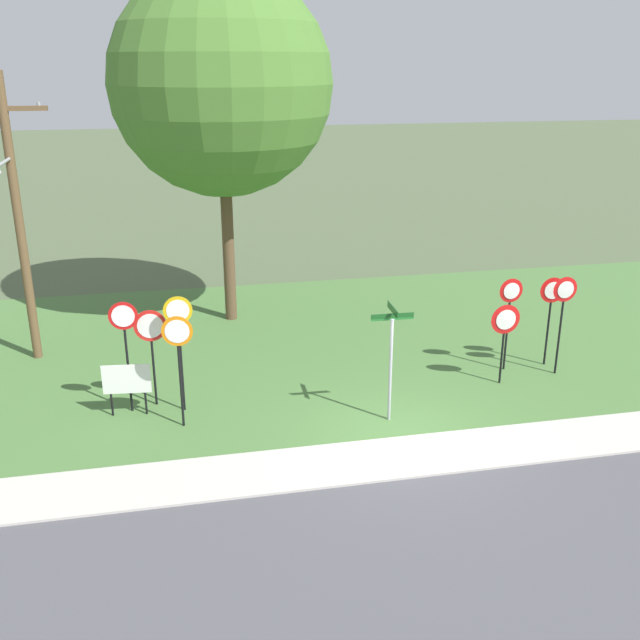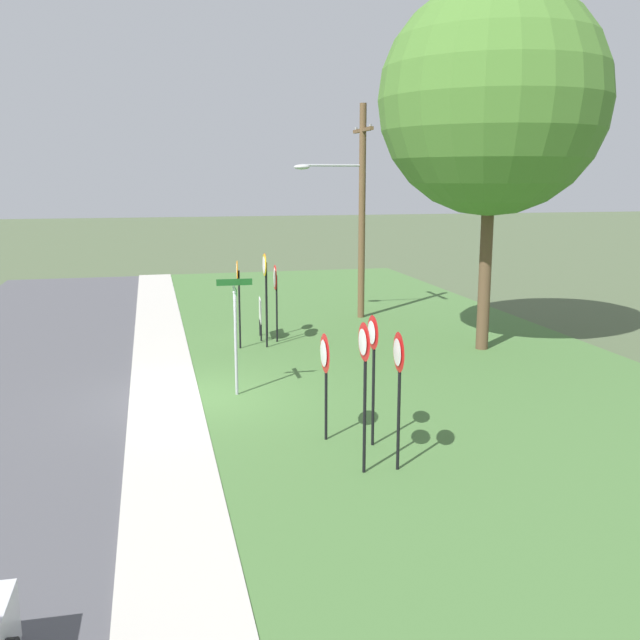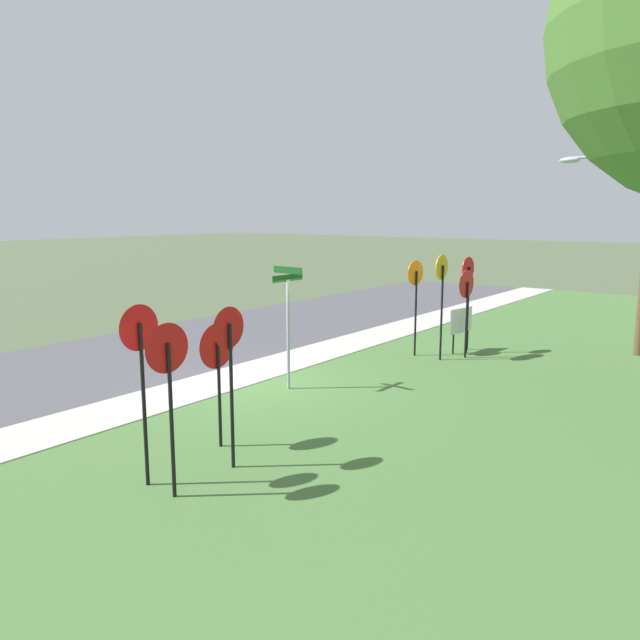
% 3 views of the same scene
% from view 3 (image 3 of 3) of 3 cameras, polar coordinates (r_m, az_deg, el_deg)
% --- Properties ---
extents(ground_plane, '(160.00, 160.00, 0.00)m').
position_cam_3_polar(ground_plane, '(14.48, -5.57, -5.91)').
color(ground_plane, '#4C5B3D').
extents(road_asphalt, '(44.00, 6.40, 0.01)m').
position_cam_3_polar(road_asphalt, '(18.00, -16.85, -3.14)').
color(road_asphalt, '#4C4C51').
rests_on(road_asphalt, ground_plane).
extents(sidewalk_strip, '(44.00, 1.60, 0.06)m').
position_cam_3_polar(sidewalk_strip, '(15.01, -7.82, -5.27)').
color(sidewalk_strip, '#BCB7AD').
rests_on(sidewalk_strip, ground_plane).
extents(grass_median, '(44.00, 12.00, 0.04)m').
position_cam_3_polar(grass_median, '(11.45, 17.42, -10.55)').
color(grass_median, '#477038').
rests_on(grass_median, ground_plane).
extents(stop_sign_near_left, '(0.65, 0.11, 2.70)m').
position_cam_3_polar(stop_sign_near_left, '(17.55, 13.51, 3.21)').
color(stop_sign_near_left, black).
rests_on(stop_sign_near_left, grass_median).
extents(stop_sign_near_right, '(0.65, 0.10, 2.81)m').
position_cam_3_polar(stop_sign_near_right, '(16.54, 11.18, 3.18)').
color(stop_sign_near_right, black).
rests_on(stop_sign_near_right, grass_median).
extents(stop_sign_far_left, '(0.67, 0.13, 2.62)m').
position_cam_3_polar(stop_sign_far_left, '(16.96, 8.81, 3.00)').
color(stop_sign_far_left, black).
rests_on(stop_sign_far_left, grass_median).
extents(stop_sign_far_center, '(0.75, 0.11, 2.39)m').
position_cam_3_polar(stop_sign_far_center, '(16.97, 13.38, 2.34)').
color(stop_sign_far_center, black).
rests_on(stop_sign_far_center, grass_median).
extents(yield_sign_near_left, '(0.69, 0.11, 2.45)m').
position_cam_3_polar(yield_sign_near_left, '(8.54, -13.90, -4.41)').
color(yield_sign_near_left, black).
rests_on(yield_sign_near_left, grass_median).
extents(yield_sign_near_right, '(0.64, 0.10, 2.52)m').
position_cam_3_polar(yield_sign_near_right, '(9.36, -8.41, -2.75)').
color(yield_sign_near_right, black).
rests_on(yield_sign_near_right, grass_median).
extents(yield_sign_far_left, '(0.76, 0.10, 2.11)m').
position_cam_3_polar(yield_sign_far_left, '(10.32, -9.52, -3.32)').
color(yield_sign_far_left, black).
rests_on(yield_sign_far_left, grass_median).
extents(yield_sign_far_right, '(0.66, 0.10, 2.64)m').
position_cam_3_polar(yield_sign_far_right, '(8.99, -16.30, -2.93)').
color(yield_sign_far_right, black).
rests_on(yield_sign_far_right, grass_median).
extents(street_name_post, '(0.96, 0.82, 2.74)m').
position_cam_3_polar(street_name_post, '(13.56, -2.98, 0.33)').
color(street_name_post, '#9EA0A8').
rests_on(street_name_post, grass_median).
extents(notice_board, '(1.10, 0.15, 1.25)m').
position_cam_3_polar(notice_board, '(17.81, 12.92, -0.25)').
color(notice_board, black).
rests_on(notice_board, grass_median).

